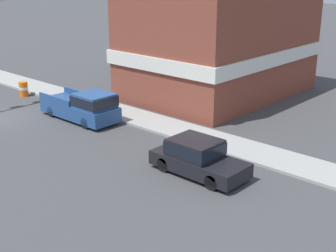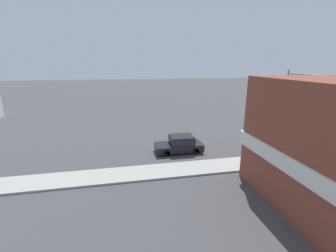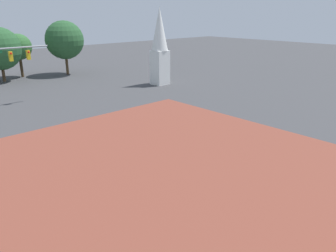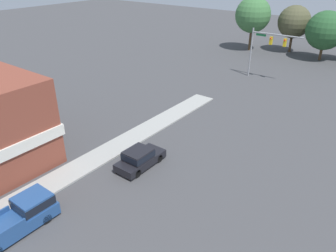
% 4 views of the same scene
% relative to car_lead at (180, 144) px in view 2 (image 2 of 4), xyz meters
% --- Properties ---
extents(ground_plane, '(200.00, 200.00, 0.00)m').
position_rel_car_lead_xyz_m(ground_plane, '(2.00, -13.88, -0.81)').
color(ground_plane, '#424244').
extents(near_signal_assembly, '(8.09, 0.49, 7.30)m').
position_rel_car_lead_xyz_m(near_signal_assembly, '(4.44, -16.34, 4.59)').
color(near_signal_assembly, gray).
rests_on(near_signal_assembly, ground).
extents(car_lead, '(1.94, 4.38, 1.58)m').
position_rel_car_lead_xyz_m(car_lead, '(0.00, 0.00, 0.00)').
color(car_lead, black).
rests_on(car_lead, ground).
extents(pickup_truck_parked, '(1.98, 5.38, 1.85)m').
position_rel_car_lead_xyz_m(pickup_truck_parked, '(-1.31, -9.65, 0.10)').
color(pickup_truck_parked, black).
rests_on(pickup_truck_parked, ground).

